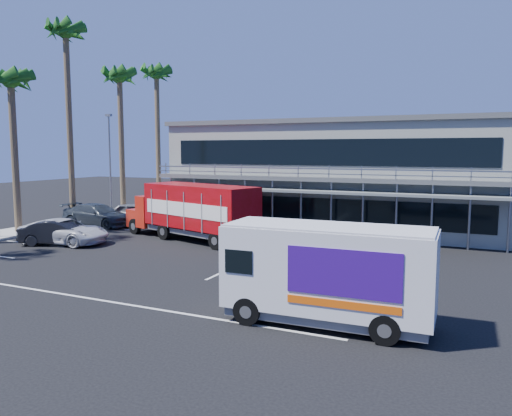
% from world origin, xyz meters
% --- Properties ---
extents(ground, '(120.00, 120.00, 0.00)m').
position_xyz_m(ground, '(0.00, 0.00, 0.00)').
color(ground, black).
rests_on(ground, ground).
extents(building, '(22.40, 12.00, 7.30)m').
position_xyz_m(building, '(3.00, 14.94, 3.66)').
color(building, gray).
rests_on(building, ground).
extents(curb_strip, '(3.00, 32.00, 0.16)m').
position_xyz_m(curb_strip, '(-15.00, 6.00, 0.08)').
color(curb_strip, '#A5A399').
rests_on(curb_strip, ground).
extents(palm_c, '(2.80, 2.80, 10.75)m').
position_xyz_m(palm_c, '(-14.90, 3.00, 9.21)').
color(palm_c, brown).
rests_on(palm_c, ground).
extents(palm_d, '(2.80, 2.80, 14.75)m').
position_xyz_m(palm_d, '(-15.20, 8.00, 12.80)').
color(palm_d, brown).
rests_on(palm_d, ground).
extents(palm_e, '(2.80, 2.80, 12.25)m').
position_xyz_m(palm_e, '(-14.70, 13.00, 10.57)').
color(palm_e, brown).
rests_on(palm_e, ground).
extents(palm_f, '(2.80, 2.80, 13.25)m').
position_xyz_m(palm_f, '(-15.10, 18.50, 11.47)').
color(palm_f, brown).
rests_on(palm_f, ground).
extents(light_pole_far, '(0.50, 0.25, 8.09)m').
position_xyz_m(light_pole_far, '(-14.20, 11.00, 4.50)').
color(light_pole_far, gray).
rests_on(light_pole_far, ground).
extents(red_truck, '(10.10, 5.12, 3.32)m').
position_xyz_m(red_truck, '(-3.41, 5.64, 1.82)').
color(red_truck, '#B41D0E').
rests_on(red_truck, ground).
extents(white_van, '(6.37, 2.39, 3.08)m').
position_xyz_m(white_van, '(8.07, -5.00, 1.63)').
color(white_van, silver).
rests_on(white_van, ground).
extents(parked_car_b, '(4.44, 3.04, 1.39)m').
position_xyz_m(parked_car_b, '(-9.50, 1.20, 0.69)').
color(parked_car_b, black).
rests_on(parked_car_b, ground).
extents(parked_car_c, '(5.38, 2.93, 1.43)m').
position_xyz_m(parked_car_c, '(-9.50, 1.60, 0.72)').
color(parked_car_c, silver).
rests_on(parked_car_c, ground).
extents(parked_car_d, '(5.39, 2.21, 1.56)m').
position_xyz_m(parked_car_d, '(-12.50, 7.60, 0.78)').
color(parked_car_d, '#2B323A').
rests_on(parked_car_d, ground).
extents(parked_car_e, '(4.66, 3.32, 1.47)m').
position_xyz_m(parked_car_e, '(-11.17, 9.97, 0.74)').
color(parked_car_e, slate).
rests_on(parked_car_e, ground).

